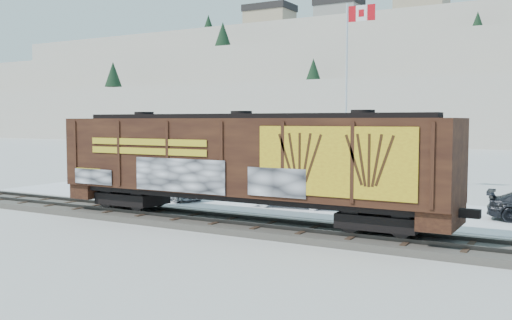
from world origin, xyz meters
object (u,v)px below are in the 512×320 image
Objects in this scene: hopper_railcar at (241,160)px; car_silver at (174,186)px; flagpole at (348,122)px; car_white at (293,193)px.

hopper_railcar is 4.11× the size of car_silver.
car_silver is (-7.12, -9.00, -3.73)m from flagpole.
car_white is (-0.59, 6.16, -2.12)m from hopper_railcar.
car_silver is at bearing 86.99° from car_white.
car_silver is 0.95× the size of car_white.
car_white is (0.20, -8.37, -3.71)m from flagpole.
hopper_railcar is 1.47× the size of flagpole.
flagpole is (-0.79, 14.53, 1.59)m from hopper_railcar.
car_silver is at bearing -128.33° from flagpole.
flagpole is at bearing -6.61° from car_white.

